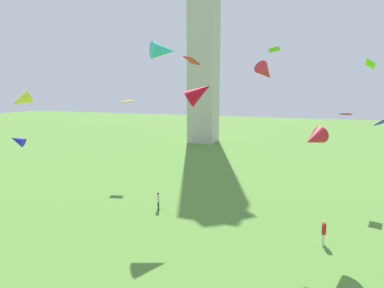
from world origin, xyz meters
name	(u,v)px	position (x,y,z in m)	size (l,w,h in m)	color
monument_obelisk	(204,5)	(-12.18, 57.26, 25.90)	(5.08, 5.08, 51.80)	#B7B2A8
person_1	(158,200)	(-4.38, 20.86, 0.91)	(0.41, 0.48, 1.60)	#2D3338
person_2	(324,231)	(8.87, 18.89, 0.98)	(0.26, 0.54, 1.73)	silver
kite_flying_0	(199,92)	(1.66, 14.02, 10.22)	(2.01, 1.53, 1.65)	#B90A1F
kite_flying_1	(192,61)	(0.34, 16.40, 12.18)	(1.28, 1.33, 0.64)	red
kite_flying_2	(18,140)	(-13.84, 15.45, 6.44)	(1.40, 1.13, 1.07)	#201EB9
kite_flying_3	(383,122)	(13.65, 29.26, 7.55)	(1.50, 1.67, 0.68)	#1723E9
kite_flying_4	(370,64)	(11.05, 20.91, 12.02)	(0.62, 1.02, 0.68)	#6EE70C
kite_flying_5	(163,51)	(-4.43, 22.42, 13.62)	(2.48, 2.46, 1.49)	#2EBBBA
kite_flying_6	(21,100)	(-10.31, 12.91, 9.68)	(1.43, 1.65, 1.27)	yellow
kite_flying_7	(274,50)	(4.70, 22.86, 13.39)	(0.93, 0.67, 0.39)	#67BF19
kite_flying_8	(346,114)	(10.69, 29.66, 8.11)	(1.21, 1.46, 0.30)	#B8216A
kite_flying_9	(314,138)	(7.90, 19.52, 7.15)	(1.99, 2.21, 1.52)	red
kite_flying_10	(128,101)	(-12.15, 29.18, 9.03)	(1.53, 1.26, 0.31)	#E1A80E
kite_flying_11	(265,72)	(5.35, 13.39, 11.23)	(1.19, 1.41, 1.12)	red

